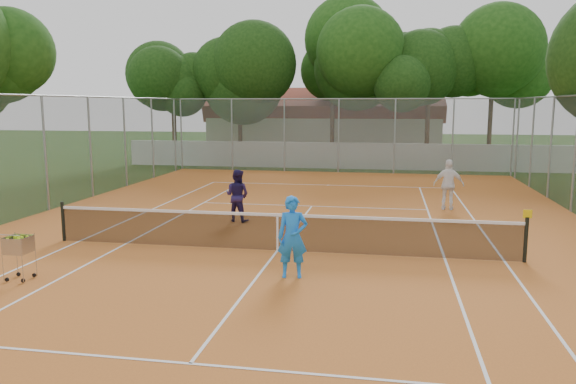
% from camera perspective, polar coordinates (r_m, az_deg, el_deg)
% --- Properties ---
extents(ground, '(120.00, 120.00, 0.00)m').
position_cam_1_polar(ground, '(14.34, -1.07, -6.06)').
color(ground, '#19360E').
rests_on(ground, ground).
extents(court_pad, '(18.00, 34.00, 0.02)m').
position_cam_1_polar(court_pad, '(14.33, -1.07, -6.02)').
color(court_pad, '#BE6625').
rests_on(court_pad, ground).
extents(court_lines, '(10.98, 23.78, 0.01)m').
position_cam_1_polar(court_lines, '(14.33, -1.07, -5.97)').
color(court_lines, white).
rests_on(court_lines, court_pad).
extents(tennis_net, '(11.88, 0.10, 0.98)m').
position_cam_1_polar(tennis_net, '(14.21, -1.08, -4.07)').
color(tennis_net, black).
rests_on(tennis_net, court_pad).
extents(perimeter_fence, '(18.00, 34.00, 4.00)m').
position_cam_1_polar(perimeter_fence, '(13.96, -1.09, 1.90)').
color(perimeter_fence, slate).
rests_on(perimeter_fence, ground).
extents(boundary_wall, '(26.00, 0.30, 1.50)m').
position_cam_1_polar(boundary_wall, '(32.83, 5.44, 3.70)').
color(boundary_wall, silver).
rests_on(boundary_wall, ground).
extents(clubhouse, '(16.40, 9.00, 4.40)m').
position_cam_1_polar(clubhouse, '(42.87, 3.92, 6.86)').
color(clubhouse, beige).
rests_on(clubhouse, ground).
extents(tropical_trees, '(29.00, 19.00, 10.00)m').
position_cam_1_polar(tropical_trees, '(35.71, 5.95, 10.93)').
color(tropical_trees, black).
rests_on(tropical_trees, ground).
extents(player_near, '(0.70, 0.52, 1.76)m').
position_cam_1_polar(player_near, '(12.00, 0.46, -4.58)').
color(player_near, '#1C7CF0').
rests_on(player_near, court_pad).
extents(player_far_left, '(0.93, 0.80, 1.65)m').
position_cam_1_polar(player_far_left, '(17.81, -5.17, -0.35)').
color(player_far_left, '#211848').
rests_on(player_far_left, court_pad).
extents(player_far_right, '(1.10, 0.59, 1.78)m').
position_cam_1_polar(player_far_right, '(20.48, 16.01, 0.72)').
color(player_far_right, white).
rests_on(player_far_right, court_pad).
extents(ball_hopper, '(0.53, 0.53, 1.03)m').
position_cam_1_polar(ball_hopper, '(13.17, -25.64, -5.90)').
color(ball_hopper, '#B0B1B7').
rests_on(ball_hopper, court_pad).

